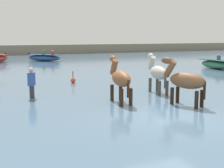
# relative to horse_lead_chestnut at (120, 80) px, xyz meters

# --- Properties ---
(ground_plane) EXTENTS (120.00, 120.00, 0.00)m
(ground_plane) POSITION_rel_horse_lead_chestnut_xyz_m (0.61, -2.42, -1.27)
(ground_plane) COLOR #84755B
(water_surface) EXTENTS (90.00, 90.00, 0.37)m
(water_surface) POSITION_rel_horse_lead_chestnut_xyz_m (0.61, 7.58, -1.08)
(water_surface) COLOR slate
(water_surface) RESTS_ON ground
(horse_lead_chestnut) EXTENTS (0.68, 1.97, 2.14)m
(horse_lead_chestnut) POSITION_rel_horse_lead_chestnut_xyz_m (0.00, 0.00, 0.00)
(horse_lead_chestnut) COLOR brown
(horse_lead_chestnut) RESTS_ON ground
(horse_trailing_pinto) EXTENTS (0.77, 1.96, 2.12)m
(horse_trailing_pinto) POSITION_rel_horse_lead_chestnut_xyz_m (2.44, 1.11, -0.01)
(horse_trailing_pinto) COLOR beige
(horse_trailing_pinto) RESTS_ON ground
(horse_flank_bay) EXTENTS (0.93, 1.94, 2.11)m
(horse_flank_bay) POSITION_rel_horse_lead_chestnut_xyz_m (1.93, -1.43, -0.02)
(horse_flank_bay) COLOR brown
(horse_flank_bay) RESTS_ON ground
(boat_distant_west) EXTENTS (1.39, 3.49, 1.19)m
(boat_distant_west) POSITION_rel_horse_lead_chestnut_xyz_m (12.65, 7.94, -0.54)
(boat_distant_west) COLOR #337556
(boat_distant_west) RESTS_ON water_surface
(boat_near_port) EXTENTS (3.48, 3.47, 1.16)m
(boat_near_port) POSITION_rel_horse_lead_chestnut_xyz_m (2.21, 21.63, -0.55)
(boat_near_port) COLOR #28518E
(boat_near_port) RESTS_ON water_surface
(person_onlooker_right) EXTENTS (0.36, 0.38, 1.63)m
(person_onlooker_right) POSITION_rel_horse_lead_chestnut_xyz_m (-2.85, 2.44, -0.40)
(person_onlooker_right) COLOR #383842
(person_onlooker_right) RESTS_ON ground
(channel_buoy) EXTENTS (0.28, 0.28, 0.65)m
(channel_buoy) POSITION_rel_horse_lead_chestnut_xyz_m (0.01, 5.68, -0.75)
(channel_buoy) COLOR #E54C1E
(channel_buoy) RESTS_ON water_surface
(far_shoreline) EXTENTS (80.00, 2.40, 1.74)m
(far_shoreline) POSITION_rel_horse_lead_chestnut_xyz_m (0.61, 34.72, -0.40)
(far_shoreline) COLOR gray
(far_shoreline) RESTS_ON ground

